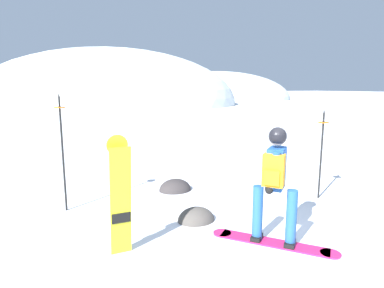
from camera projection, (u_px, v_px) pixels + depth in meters
name	position (u px, v px, depth m)	size (l,w,h in m)	color
ground_plane	(307.00, 260.00, 4.34)	(300.00, 300.00, 0.00)	white
ridge_peak_main	(112.00, 105.00, 42.76)	(32.85, 29.56, 14.22)	white
ridge_peak_far	(217.00, 99.00, 60.60)	(27.18, 24.46, 10.15)	white
snowboarder_main	(275.00, 184.00, 4.61)	(1.31, 1.45, 1.71)	#D11E5B
spare_snowboard	(120.00, 196.00, 4.34)	(0.28, 0.21, 1.65)	yellow
piste_marker_near	(322.00, 148.00, 6.60)	(0.20, 0.20, 1.82)	black
piste_marker_far	(62.00, 145.00, 5.89)	(0.20, 0.20, 2.17)	black
rock_dark	(175.00, 190.00, 7.28)	(0.72, 0.61, 0.50)	#383333
rock_mid	(196.00, 220.00, 5.63)	(0.65, 0.55, 0.46)	#4C4742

